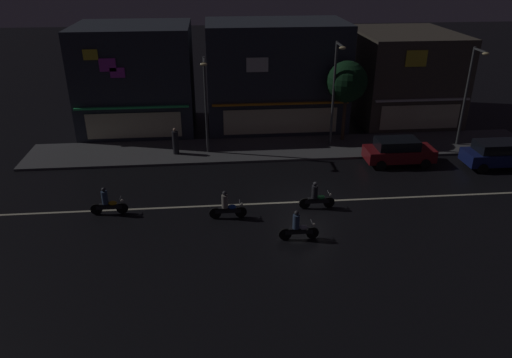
{
  "coord_description": "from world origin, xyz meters",
  "views": [
    {
      "loc": [
        -4.76,
        -22.73,
        12.26
      ],
      "look_at": [
        -2.57,
        1.08,
        0.97
      ],
      "focal_mm": 33.88,
      "sensor_mm": 36.0,
      "label": 1
    }
  ],
  "objects_px": {
    "motorcycle_trailing_far": "(298,227)",
    "motorcycle_following": "(107,203)",
    "streetlamp_west": "(206,98)",
    "streetlamp_mid": "(335,86)",
    "pedestrian_on_sidewalk": "(175,142)",
    "traffic_cone": "(399,157)",
    "motorcycle_lead": "(316,197)",
    "motorcycle_opposite_lane": "(227,207)",
    "parked_car_trailing": "(498,154)",
    "parked_car_near_kerb": "(398,151)",
    "streetlamp_east": "(469,89)"
  },
  "relations": [
    {
      "from": "pedestrian_on_sidewalk",
      "to": "parked_car_trailing",
      "type": "relative_size",
      "value": 0.41
    },
    {
      "from": "parked_car_near_kerb",
      "to": "motorcycle_trailing_far",
      "type": "height_order",
      "value": "parked_car_near_kerb"
    },
    {
      "from": "motorcycle_lead",
      "to": "motorcycle_opposite_lane",
      "type": "distance_m",
      "value": 4.73
    },
    {
      "from": "motorcycle_opposite_lane",
      "to": "motorcycle_trailing_far",
      "type": "bearing_deg",
      "value": 146.47
    },
    {
      "from": "parked_car_near_kerb",
      "to": "streetlamp_mid",
      "type": "bearing_deg",
      "value": 137.41
    },
    {
      "from": "motorcycle_following",
      "to": "traffic_cone",
      "type": "xyz_separation_m",
      "value": [
        17.39,
        5.45,
        -0.36
      ]
    },
    {
      "from": "traffic_cone",
      "to": "streetlamp_mid",
      "type": "bearing_deg",
      "value": 144.0
    },
    {
      "from": "streetlamp_west",
      "to": "streetlamp_mid",
      "type": "relative_size",
      "value": 0.9
    },
    {
      "from": "motorcycle_following",
      "to": "motorcycle_opposite_lane",
      "type": "distance_m",
      "value": 6.14
    },
    {
      "from": "streetlamp_east",
      "to": "traffic_cone",
      "type": "bearing_deg",
      "value": -158.63
    },
    {
      "from": "pedestrian_on_sidewalk",
      "to": "motorcycle_trailing_far",
      "type": "relative_size",
      "value": 0.93
    },
    {
      "from": "pedestrian_on_sidewalk",
      "to": "motorcycle_following",
      "type": "height_order",
      "value": "pedestrian_on_sidewalk"
    },
    {
      "from": "streetlamp_west",
      "to": "pedestrian_on_sidewalk",
      "type": "distance_m",
      "value": 3.62
    },
    {
      "from": "parked_car_near_kerb",
      "to": "traffic_cone",
      "type": "relative_size",
      "value": 7.82
    },
    {
      "from": "pedestrian_on_sidewalk",
      "to": "parked_car_near_kerb",
      "type": "distance_m",
      "value": 14.35
    },
    {
      "from": "motorcycle_following",
      "to": "traffic_cone",
      "type": "bearing_deg",
      "value": -162.95
    },
    {
      "from": "streetlamp_west",
      "to": "motorcycle_following",
      "type": "bearing_deg",
      "value": -124.13
    },
    {
      "from": "parked_car_near_kerb",
      "to": "traffic_cone",
      "type": "height_order",
      "value": "parked_car_near_kerb"
    },
    {
      "from": "motorcycle_lead",
      "to": "motorcycle_opposite_lane",
      "type": "bearing_deg",
      "value": 3.69
    },
    {
      "from": "streetlamp_west",
      "to": "parked_car_near_kerb",
      "type": "bearing_deg",
      "value": -12.1
    },
    {
      "from": "pedestrian_on_sidewalk",
      "to": "parked_car_trailing",
      "type": "height_order",
      "value": "pedestrian_on_sidewalk"
    },
    {
      "from": "streetlamp_mid",
      "to": "motorcycle_trailing_far",
      "type": "distance_m",
      "value": 12.79
    },
    {
      "from": "streetlamp_west",
      "to": "parked_car_trailing",
      "type": "xyz_separation_m",
      "value": [
        18.01,
        -3.61,
        -3.03
      ]
    },
    {
      "from": "streetlamp_west",
      "to": "motorcycle_opposite_lane",
      "type": "height_order",
      "value": "streetlamp_west"
    },
    {
      "from": "parked_car_near_kerb",
      "to": "parked_car_trailing",
      "type": "bearing_deg",
      "value": -9.8
    },
    {
      "from": "motorcycle_trailing_far",
      "to": "streetlamp_west",
      "type": "bearing_deg",
      "value": -72.02
    },
    {
      "from": "motorcycle_trailing_far",
      "to": "parked_car_near_kerb",
      "type": "bearing_deg",
      "value": -136.64
    },
    {
      "from": "streetlamp_east",
      "to": "motorcycle_following",
      "type": "relative_size",
      "value": 3.49
    },
    {
      "from": "pedestrian_on_sidewalk",
      "to": "motorcycle_following",
      "type": "xyz_separation_m",
      "value": [
        -3.02,
        -7.66,
        -0.32
      ]
    },
    {
      "from": "motorcycle_trailing_far",
      "to": "traffic_cone",
      "type": "bearing_deg",
      "value": -136.04
    },
    {
      "from": "motorcycle_lead",
      "to": "motorcycle_following",
      "type": "distance_m",
      "value": 10.76
    },
    {
      "from": "parked_car_near_kerb",
      "to": "motorcycle_opposite_lane",
      "type": "bearing_deg",
      "value": -151.77
    },
    {
      "from": "streetlamp_west",
      "to": "parked_car_near_kerb",
      "type": "height_order",
      "value": "streetlamp_west"
    },
    {
      "from": "motorcycle_trailing_far",
      "to": "motorcycle_following",
      "type": "bearing_deg",
      "value": -22.5
    },
    {
      "from": "streetlamp_mid",
      "to": "motorcycle_following",
      "type": "relative_size",
      "value": 3.67
    },
    {
      "from": "streetlamp_west",
      "to": "traffic_cone",
      "type": "relative_size",
      "value": 11.42
    },
    {
      "from": "motorcycle_opposite_lane",
      "to": "streetlamp_mid",
      "type": "bearing_deg",
      "value": -127.23
    },
    {
      "from": "streetlamp_east",
      "to": "motorcycle_trailing_far",
      "type": "distance_m",
      "value": 17.2
    },
    {
      "from": "pedestrian_on_sidewalk",
      "to": "parked_car_trailing",
      "type": "xyz_separation_m",
      "value": [
        20.1,
        -3.72,
        -0.08
      ]
    },
    {
      "from": "pedestrian_on_sidewalk",
      "to": "motorcycle_lead",
      "type": "distance_m",
      "value": 11.13
    },
    {
      "from": "motorcycle_following",
      "to": "streetlamp_west",
      "type": "bearing_deg",
      "value": -124.47
    },
    {
      "from": "motorcycle_following",
      "to": "motorcycle_opposite_lane",
      "type": "xyz_separation_m",
      "value": [
        6.06,
        -0.96,
        0.0
      ]
    },
    {
      "from": "motorcycle_following",
      "to": "motorcycle_trailing_far",
      "type": "relative_size",
      "value": 1.0
    },
    {
      "from": "motorcycle_lead",
      "to": "traffic_cone",
      "type": "height_order",
      "value": "motorcycle_lead"
    },
    {
      "from": "motorcycle_trailing_far",
      "to": "streetlamp_mid",
      "type": "bearing_deg",
      "value": -113.59
    },
    {
      "from": "motorcycle_lead",
      "to": "motorcycle_following",
      "type": "bearing_deg",
      "value": -5.62
    },
    {
      "from": "pedestrian_on_sidewalk",
      "to": "streetlamp_west",
      "type": "bearing_deg",
      "value": 74.39
    },
    {
      "from": "streetlamp_mid",
      "to": "motorcycle_trailing_far",
      "type": "bearing_deg",
      "value": -110.47
    },
    {
      "from": "motorcycle_following",
      "to": "traffic_cone",
      "type": "relative_size",
      "value": 3.45
    },
    {
      "from": "parked_car_trailing",
      "to": "motorcycle_following",
      "type": "height_order",
      "value": "parked_car_trailing"
    }
  ]
}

